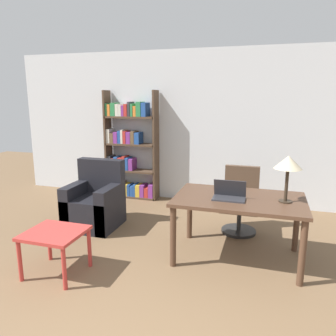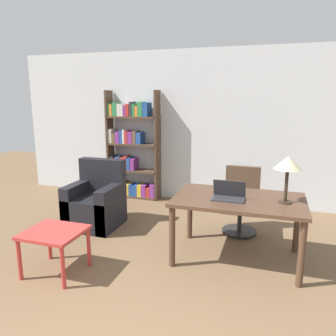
% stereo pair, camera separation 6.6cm
% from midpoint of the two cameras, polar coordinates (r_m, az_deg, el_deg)
% --- Properties ---
extents(wall_back, '(8.00, 0.06, 2.70)m').
position_cam_midpoint_polar(wall_back, '(5.84, 9.93, 6.86)').
color(wall_back, silver).
rests_on(wall_back, ground_plane).
extents(desk, '(1.47, 0.92, 0.75)m').
position_cam_midpoint_polar(desk, '(3.89, 12.65, -6.50)').
color(desk, '#4C3323').
rests_on(desk, ground_plane).
extents(laptop, '(0.36, 0.21, 0.22)m').
position_cam_midpoint_polar(laptop, '(3.78, 11.00, -4.67)').
color(laptop, '#2D2D33').
rests_on(laptop, desk).
extents(table_lamp, '(0.30, 0.30, 0.52)m').
position_cam_midpoint_polar(table_lamp, '(3.74, 20.64, 0.60)').
color(table_lamp, '#2D2319').
rests_on(table_lamp, desk).
extents(office_chair, '(0.51, 0.51, 0.92)m').
position_cam_midpoint_polar(office_chair, '(4.77, 12.96, -5.89)').
color(office_chair, black).
rests_on(office_chair, ground_plane).
extents(side_table_blue, '(0.60, 0.55, 0.49)m').
position_cam_midpoint_polar(side_table_blue, '(3.78, -18.72, -11.32)').
color(side_table_blue, '#B2332D').
rests_on(side_table_blue, ground_plane).
extents(armchair, '(0.72, 0.70, 0.97)m').
position_cam_midpoint_polar(armchair, '(5.00, -12.08, -6.20)').
color(armchair, black).
rests_on(armchair, ground_plane).
extents(bookshelf, '(1.00, 0.28, 2.00)m').
position_cam_midpoint_polar(bookshelf, '(6.20, -6.22, 2.91)').
color(bookshelf, '#4C3828').
rests_on(bookshelf, ground_plane).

